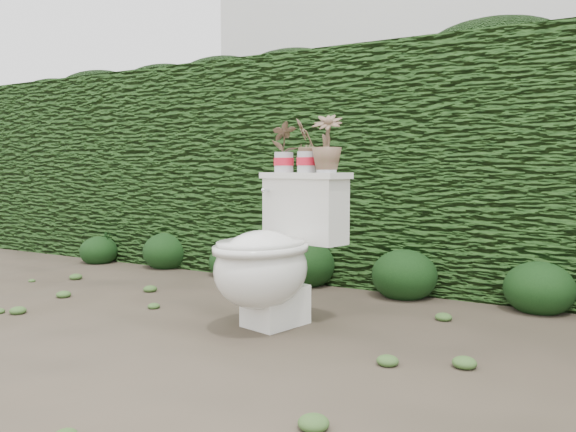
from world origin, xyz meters
The scene contains 13 objects.
ground centered at (0.00, 0.00, 0.00)m, with size 60.00×60.00×0.00m, color brown.
hedge centered at (0.00, 1.60, 0.80)m, with size 8.00×1.00×1.60m, color #2E591D.
house_wall centered at (0.60, 6.00, 2.00)m, with size 8.00×3.50×4.00m, color silver.
toilet centered at (-0.03, 0.08, 0.36)m, with size 0.60×0.77×0.78m.
potted_plant_left centered at (-0.12, 0.35, 0.91)m, with size 0.14×0.09×0.26m, color #276F22.
potted_plant_center centered at (0.04, 0.31, 0.91)m, with size 0.15×0.12×0.27m, color #276F22.
potted_plant_right centered at (0.17, 0.28, 0.92)m, with size 0.16×0.16×0.28m, color #276F22.
liriope_clump_0 centered at (-2.32, 1.00, 0.13)m, with size 0.32×0.32×0.25m, color #1A3B14.
liriope_clump_1 centered at (-1.66, 1.12, 0.16)m, with size 0.39×0.39×0.31m, color #1A3B14.
liriope_clump_2 centered at (-1.01, 1.09, 0.13)m, with size 0.33×0.33×0.26m, color #1A3B14.
liriope_clump_3 centered at (-0.37, 1.08, 0.17)m, with size 0.43×0.43×0.34m, color #1A3B14.
liriope_clump_4 centered at (0.34, 1.05, 0.16)m, with size 0.41×0.41×0.32m, color #1A3B14.
liriope_clump_5 centered at (1.11, 1.08, 0.15)m, with size 0.38×0.38×0.31m, color #1A3B14.
Camera 1 is at (1.42, -2.31, 0.80)m, focal length 35.00 mm.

